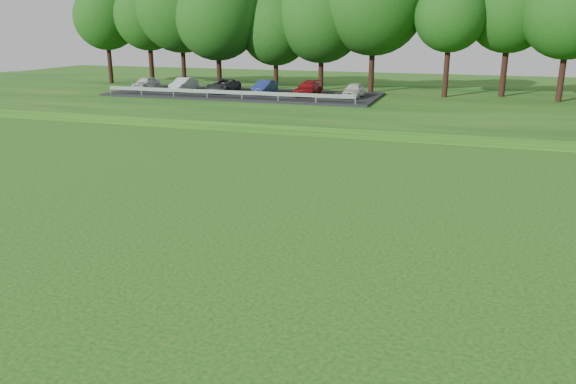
% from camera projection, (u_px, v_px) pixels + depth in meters
% --- Properties ---
extents(berm, '(130.00, 30.00, 0.60)m').
position_uv_depth(berm, '(531.00, 109.00, 44.19)').
color(berm, '#0D4610').
rests_on(berm, ground).
extents(walking_path, '(130.00, 1.60, 0.04)m').
position_uv_depth(walking_path, '(551.00, 147.00, 31.51)').
color(walking_path, gray).
rests_on(walking_path, ground).
extents(treeline, '(104.00, 7.00, 15.00)m').
position_uv_depth(treeline, '(538.00, 6.00, 45.61)').
color(treeline, '#1B450F').
rests_on(treeline, berm).
extents(parking_lot, '(24.00, 9.00, 1.38)m').
position_uv_depth(parking_lot, '(244.00, 90.00, 50.01)').
color(parking_lot, black).
rests_on(parking_lot, berm).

